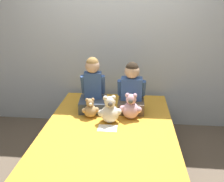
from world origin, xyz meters
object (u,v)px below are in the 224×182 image
at_px(teddy_bear_held_by_left_child, 90,109).
at_px(teddy_bear_held_by_right_child, 131,108).
at_px(sign_card, 107,128).
at_px(child_on_right, 131,90).
at_px(bed, 109,146).
at_px(child_on_left, 93,89).
at_px(teddy_bear_between_children, 109,111).

distance_m(teddy_bear_held_by_left_child, teddy_bear_held_by_right_child, 0.48).
xyz_separation_m(teddy_bear_held_by_left_child, sign_card, (0.23, -0.25, -0.10)).
bearing_deg(sign_card, child_on_right, 63.35).
relative_size(child_on_right, sign_card, 2.96).
bearing_deg(teddy_bear_held_by_right_child, child_on_right, 95.33).
relative_size(bed, sign_card, 9.22).
xyz_separation_m(bed, sign_card, (-0.01, -0.05, 0.26)).
bearing_deg(child_on_left, child_on_right, -5.22).
xyz_separation_m(teddy_bear_held_by_right_child, sign_card, (-0.25, -0.27, -0.13)).
height_order(child_on_left, teddy_bear_between_children, child_on_left).
distance_m(bed, child_on_right, 0.73).
distance_m(child_on_left, teddy_bear_between_children, 0.44).
bearing_deg(bed, teddy_bear_between_children, 92.42).
relative_size(child_on_left, sign_card, 3.19).
bearing_deg(teddy_bear_between_children, teddy_bear_held_by_left_child, 142.30).
xyz_separation_m(child_on_left, teddy_bear_held_by_right_child, (0.48, -0.22, -0.14)).
height_order(child_on_right, sign_card, child_on_right).
height_order(child_on_right, teddy_bear_between_children, child_on_right).
relative_size(teddy_bear_held_by_left_child, teddy_bear_between_children, 0.75).
relative_size(teddy_bear_held_by_left_child, sign_card, 1.16).
relative_size(child_on_left, teddy_bear_held_by_left_child, 2.74).
bearing_deg(teddy_bear_held_by_left_child, teddy_bear_between_children, -38.69).
distance_m(bed, teddy_bear_held_by_left_child, 0.48).
xyz_separation_m(teddy_bear_held_by_right_child, teddy_bear_between_children, (-0.24, -0.12, 0.00)).
bearing_deg(bed, child_on_left, 119.21).
distance_m(bed, child_on_left, 0.73).
distance_m(child_on_right, teddy_bear_held_by_right_child, 0.26).
bearing_deg(teddy_bear_held_by_left_child, sign_card, -63.20).
bearing_deg(teddy_bear_held_by_left_child, child_on_left, 74.83).
xyz_separation_m(teddy_bear_between_children, sign_card, (-0.01, -0.15, -0.13)).
relative_size(teddy_bear_between_children, sign_card, 1.55).
bearing_deg(child_on_right, teddy_bear_held_by_right_child, -90.30).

